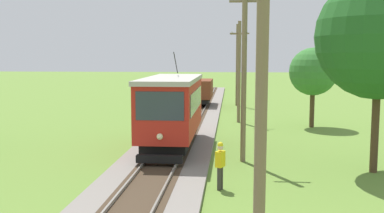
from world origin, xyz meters
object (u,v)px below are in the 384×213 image
at_px(tree_left_near, 313,72).
at_px(utility_pole_far, 237,64).
at_px(red_tram, 172,109).
at_px(track_worker, 220,163).
at_px(utility_pole_foreground, 261,110).
at_px(tree_right_near, 379,37).
at_px(utility_pole_near_tram, 244,70).
at_px(utility_pole_mid, 239,71).
at_px(freight_car, 199,91).

bearing_deg(tree_left_near, utility_pole_far, 111.25).
bearing_deg(red_tram, track_worker, -68.43).
height_order(utility_pole_foreground, utility_pole_far, utility_pole_far).
height_order(utility_pole_foreground, tree_left_near, utility_pole_foreground).
bearing_deg(tree_right_near, utility_pole_far, 102.37).
distance_m(utility_pole_near_tram, tree_left_near, 11.87).
bearing_deg(utility_pole_mid, track_worker, -93.24).
bearing_deg(track_worker, tree_right_near, 50.44).
xyz_separation_m(tree_left_near, tree_right_near, (0.46, -12.04, 1.86)).
xyz_separation_m(freight_car, tree_right_near, (9.08, -23.65, 4.13)).
xyz_separation_m(utility_pole_near_tram, utility_pole_mid, (0.00, 12.38, -0.46)).
xyz_separation_m(utility_pole_mid, tree_left_near, (5.01, -1.63, 0.02)).
xyz_separation_m(utility_pole_far, tree_right_near, (5.47, -24.92, 1.60)).
xyz_separation_m(utility_pole_foreground, utility_pole_far, (0.00, 35.39, 0.23)).
relative_size(red_tram, utility_pole_foreground, 1.13).
height_order(utility_pole_near_tram, tree_left_near, utility_pole_near_tram).
bearing_deg(utility_pole_foreground, utility_pole_far, 90.00).
distance_m(track_worker, tree_right_near, 8.53).
relative_size(freight_car, tree_left_near, 0.95).
height_order(utility_pole_near_tram, tree_right_near, utility_pole_near_tram).
xyz_separation_m(red_tram, utility_pole_mid, (3.61, 10.01, 1.61)).
distance_m(utility_pole_foreground, utility_pole_mid, 24.14).
relative_size(freight_car, track_worker, 2.91).
relative_size(utility_pole_mid, tree_right_near, 0.89).
bearing_deg(red_tram, tree_right_near, -21.95).
xyz_separation_m(utility_pole_near_tram, tree_left_near, (5.01, 10.75, -0.44)).
bearing_deg(utility_pole_mid, utility_pole_far, 90.00).
relative_size(utility_pole_near_tram, tree_left_near, 1.52).
relative_size(red_tram, track_worker, 4.79).
bearing_deg(red_tram, utility_pole_near_tram, -33.27).
bearing_deg(track_worker, tree_left_near, 93.28).
relative_size(red_tram, tree_left_near, 1.56).
bearing_deg(tree_left_near, track_worker, -111.50).
bearing_deg(utility_pole_far, freight_car, -160.71).
height_order(freight_car, utility_pole_far, utility_pole_far).
height_order(red_tram, utility_pole_foreground, utility_pole_foreground).
distance_m(red_tram, utility_pole_far, 21.65).
relative_size(freight_car, tree_right_near, 0.63).
relative_size(utility_pole_near_tram, utility_pole_mid, 1.12).
distance_m(utility_pole_foreground, track_worker, 7.99).
height_order(utility_pole_mid, utility_pole_far, utility_pole_far).
distance_m(red_tram, utility_pole_mid, 10.77).
relative_size(utility_pole_far, tree_left_near, 1.46).
xyz_separation_m(red_tram, utility_pole_far, (3.61, 21.26, 1.90)).
bearing_deg(freight_car, utility_pole_mid, -70.11).
bearing_deg(utility_pole_far, red_tram, -99.64).
bearing_deg(utility_pole_near_tram, utility_pole_mid, 90.00).
relative_size(track_worker, tree_left_near, 0.33).
height_order(red_tram, utility_pole_far, utility_pole_far).
relative_size(utility_pole_far, track_worker, 4.48).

